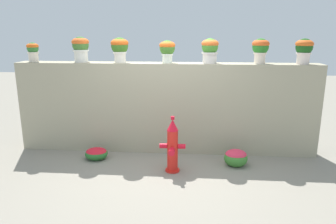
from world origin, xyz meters
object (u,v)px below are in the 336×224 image
(potted_plant_6, at_px, (304,48))
(potted_plant_4, at_px, (210,49))
(potted_plant_5, at_px, (260,48))
(potted_plant_3, at_px, (167,49))
(flower_bush_right, at_px, (96,153))
(flower_bush_left, at_px, (236,157))
(potted_plant_2, at_px, (120,47))
(potted_plant_0, at_px, (33,50))
(fire_hydrant, at_px, (172,147))
(potted_plant_1, at_px, (81,47))

(potted_plant_6, bearing_deg, potted_plant_4, 179.68)
(potted_plant_4, xyz_separation_m, potted_plant_5, (0.88, 0.03, 0.02))
(potted_plant_3, height_order, flower_bush_right, potted_plant_3)
(flower_bush_left, bearing_deg, potted_plant_2, 162.66)
(potted_plant_4, bearing_deg, potted_plant_0, 179.96)
(potted_plant_2, bearing_deg, fire_hydrant, -43.03)
(potted_plant_6, distance_m, fire_hydrant, 2.83)
(potted_plant_2, height_order, potted_plant_6, potted_plant_2)
(potted_plant_4, xyz_separation_m, flower_bush_right, (-1.98, -0.56, -1.82))
(fire_hydrant, height_order, flower_bush_left, fire_hydrant)
(flower_bush_right, bearing_deg, potted_plant_6, 8.69)
(flower_bush_left, bearing_deg, potted_plant_4, 125.65)
(potted_plant_5, xyz_separation_m, flower_bush_left, (-0.42, -0.68, -1.79))
(potted_plant_5, bearing_deg, potted_plant_2, -179.44)
(potted_plant_1, distance_m, potted_plant_3, 1.59)
(potted_plant_0, distance_m, potted_plant_3, 2.50)
(potted_plant_6, relative_size, fire_hydrant, 0.47)
(potted_plant_0, bearing_deg, potted_plant_6, -0.13)
(fire_hydrant, height_order, flower_bush_right, fire_hydrant)
(potted_plant_2, xyz_separation_m, potted_plant_5, (2.50, 0.02, -0.00))
(potted_plant_0, bearing_deg, flower_bush_right, -23.79)
(potted_plant_5, bearing_deg, potted_plant_1, -179.96)
(potted_plant_1, xyz_separation_m, potted_plant_5, (3.23, 0.00, -0.00))
(potted_plant_4, bearing_deg, potted_plant_1, 179.40)
(potted_plant_5, height_order, fire_hydrant, potted_plant_5)
(potted_plant_2, bearing_deg, potted_plant_0, -179.99)
(potted_plant_1, xyz_separation_m, potted_plant_3, (1.59, -0.01, -0.02))
(potted_plant_4, height_order, fire_hydrant, potted_plant_4)
(flower_bush_left, xyz_separation_m, flower_bush_right, (-2.45, 0.09, -0.05))
(potted_plant_3, height_order, potted_plant_6, potted_plant_6)
(potted_plant_4, distance_m, fire_hydrant, 1.88)
(potted_plant_3, bearing_deg, fire_hydrant, -80.32)
(potted_plant_4, xyz_separation_m, fire_hydrant, (-0.59, -0.96, -1.50))
(potted_plant_1, distance_m, potted_plant_5, 3.23)
(potted_plant_1, relative_size, potted_plant_5, 1.06)
(potted_plant_5, bearing_deg, potted_plant_3, -179.50)
(potted_plant_1, height_order, potted_plant_3, potted_plant_1)
(potted_plant_6, height_order, flower_bush_left, potted_plant_6)
(potted_plant_0, distance_m, potted_plant_5, 4.13)
(potted_plant_3, xyz_separation_m, potted_plant_4, (0.76, -0.01, 0.01))
(potted_plant_4, relative_size, flower_bush_right, 1.08)
(potted_plant_2, distance_m, potted_plant_4, 1.62)
(potted_plant_0, xyz_separation_m, flower_bush_left, (3.72, -0.65, -1.73))
(flower_bush_right, bearing_deg, potted_plant_2, 57.06)
(potted_plant_2, relative_size, potted_plant_3, 1.12)
(flower_bush_left, distance_m, flower_bush_right, 2.45)
(potted_plant_4, bearing_deg, potted_plant_5, 1.76)
(potted_plant_4, height_order, flower_bush_right, potted_plant_4)
(potted_plant_6, xyz_separation_m, fire_hydrant, (-2.20, -0.95, -1.51))
(potted_plant_6, height_order, fire_hydrant, potted_plant_6)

